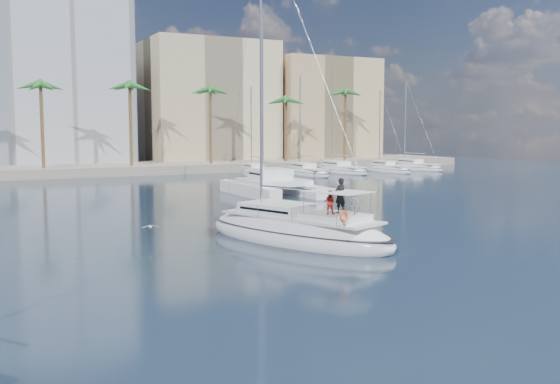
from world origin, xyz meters
TOP-DOWN VIEW (x-y plane):
  - ground at (0.00, 0.00)m, footprint 160.00×160.00m
  - quay at (0.00, 61.00)m, footprint 120.00×14.00m
  - building_beige at (22.00, 70.00)m, footprint 20.00×14.00m
  - building_tan_right at (42.00, 68.00)m, footprint 18.00×12.00m
  - palm_centre at (0.00, 57.00)m, footprint 3.60×3.60m
  - palm_right at (34.00, 57.00)m, footprint 3.60×3.60m
  - main_sloop at (2.77, 3.81)m, footprint 8.52×13.67m
  - catamaran at (11.91, 25.88)m, footprint 5.76×11.52m
  - seagull at (-4.63, 7.31)m, footprint 0.94×0.40m
  - moored_yacht_a at (20.00, 47.00)m, footprint 3.37×9.52m
  - moored_yacht_b at (26.50, 45.00)m, footprint 3.32×10.83m
  - moored_yacht_c at (33.00, 47.00)m, footprint 3.98×12.33m
  - moored_yacht_d at (39.50, 45.00)m, footprint 3.52×9.55m
  - moored_yacht_e at (46.00, 47.00)m, footprint 4.61×11.11m

SIDE VIEW (x-z plane):
  - ground at x=0.00m, z-range 0.00..0.00m
  - moored_yacht_a at x=20.00m, z-range -5.95..5.95m
  - moored_yacht_b at x=26.50m, z-range -6.86..6.86m
  - moored_yacht_c at x=33.00m, z-range -7.77..7.77m
  - moored_yacht_d at x=39.50m, z-range -5.95..5.95m
  - moored_yacht_e at x=46.00m, z-range -6.86..6.86m
  - main_sloop at x=2.77m, z-range -9.11..10.25m
  - quay at x=0.00m, z-range 0.00..1.20m
  - seagull at x=-4.63m, z-range 0.77..0.95m
  - catamaran at x=11.91m, z-range -7.29..9.56m
  - building_tan_right at x=42.00m, z-range 0.00..18.00m
  - building_beige at x=22.00m, z-range 0.00..20.00m
  - palm_centre at x=0.00m, z-range 4.13..16.43m
  - palm_right at x=34.00m, z-range 4.13..16.43m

